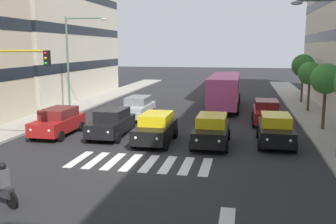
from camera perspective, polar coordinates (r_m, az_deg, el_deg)
The scene contains 19 objects.
ground_plane at distance 18.43m, azimuth -4.20°, elevation -7.62°, with size 180.00×180.00×0.00m, color #262628.
building_right_block_0 at distance 44.19m, azimuth -18.49°, elevation 13.73°, with size 10.21×20.13×17.96m.
crosswalk_markings at distance 18.43m, azimuth -4.20°, elevation -7.61°, with size 6.75×2.80×0.01m.
lane_arrow_0 at distance 12.68m, azimuth 8.81°, elevation -15.96°, with size 0.50×2.20×0.01m, color silver.
car_0 at distance 22.38m, azimuth 15.84°, elevation -2.53°, with size 2.02×4.44×1.72m.
car_1 at distance 21.55m, azimuth 6.55°, elevation -2.68°, with size 2.02×4.44×1.72m.
car_2 at distance 21.95m, azimuth -1.83°, elevation -2.39°, with size 2.02×4.44×1.72m.
car_3 at distance 23.70m, azimuth -8.46°, elevation -1.60°, with size 2.02×4.44×1.72m.
car_4 at distance 24.79m, azimuth -16.16°, elevation -1.38°, with size 2.02×4.44×1.72m.
car_row2_0 at distance 28.26m, azimuth 14.55°, elevation 0.01°, with size 2.02×4.44×1.72m.
car_row2_1 at distance 29.46m, azimuth -4.55°, elevation 0.68°, with size 2.02×4.44×1.72m.
bus_behind_traffic at distance 34.94m, azimuth 8.50°, elevation 3.62°, with size 2.78×10.50×3.00m.
motorcycle_with_rider at distance 14.68m, azimuth -23.56°, elevation -10.35°, with size 1.59×0.78×1.57m.
traffic_light_gantry at distance 21.05m, azimuth -23.65°, elevation 3.93°, with size 3.84×0.36×5.50m.
street_lamp_left at distance 19.63m, azimuth 23.83°, elevation 6.74°, with size 2.65×0.28×7.63m.
street_lamp_right at distance 31.88m, azimuth -13.93°, elevation 8.38°, with size 3.54×0.28×7.75m.
street_tree_1 at distance 26.76m, azimuth 22.63°, elevation 4.59°, with size 1.99×1.99×4.32m.
street_tree_2 at distance 34.21m, azimuth 20.54°, elevation 5.44°, with size 1.97×1.97×4.17m.
street_tree_3 at distance 39.57m, azimuth 19.63°, elevation 6.54°, with size 2.23×2.23×4.69m.
Camera 1 is at (-4.76, 16.94, 5.46)m, focal length 40.60 mm.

